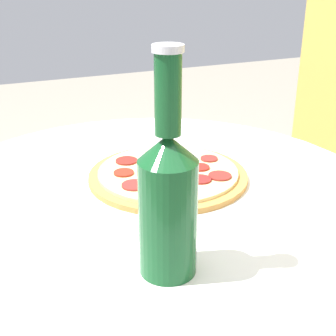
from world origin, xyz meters
name	(u,v)px	position (x,y,z in m)	size (l,w,h in m)	color
table	(152,271)	(0.00, 0.00, 0.52)	(0.81, 0.81, 0.69)	silver
pizza	(168,174)	(-0.03, 0.04, 0.70)	(0.29, 0.29, 0.02)	#B77F3D
beer_bottle	(168,197)	(0.23, -0.07, 0.79)	(0.07, 0.07, 0.28)	#144C23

